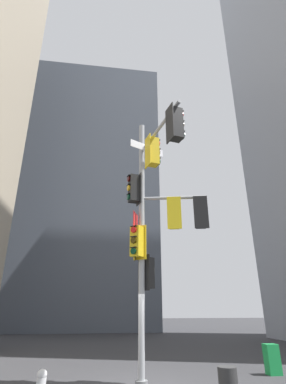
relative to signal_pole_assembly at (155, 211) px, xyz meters
The scene contains 3 objects.
building_mid_block 29.60m from the signal_pole_assembly, 97.41° to the left, with size 15.48×15.48×30.51m, color #4C5460.
signal_pole_assembly is the anchor object (origin of this frame).
newspaper_box 6.47m from the signal_pole_assembly, 18.93° to the left, with size 0.45×0.36×0.94m.
Camera 1 is at (-1.29, -9.74, 2.09)m, focal length 27.50 mm.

